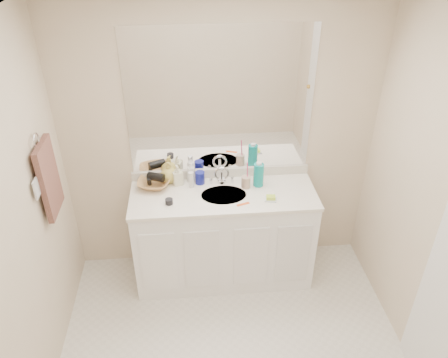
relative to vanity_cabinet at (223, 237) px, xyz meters
name	(u,v)px	position (x,y,z in m)	size (l,w,h in m)	color
ceiling	(244,35)	(0.00, -1.02, 1.97)	(2.60, 2.60, 0.02)	white
wall_back	(220,143)	(0.00, 0.28, 0.77)	(2.60, 0.02, 2.40)	beige
wall_left	(7,260)	(-1.30, -1.02, 0.77)	(0.02, 2.60, 2.40)	beige
vanity_cabinet	(223,237)	(0.00, 0.00, 0.00)	(1.50, 0.55, 0.85)	white
countertop	(223,195)	(0.00, 0.00, 0.44)	(1.52, 0.57, 0.03)	white
backsplash	(221,173)	(0.00, 0.26, 0.50)	(1.52, 0.03, 0.08)	beige
sink_basin	(224,196)	(0.00, -0.02, 0.44)	(0.37, 0.37, 0.02)	beige
faucet	(222,177)	(0.00, 0.16, 0.51)	(0.02, 0.02, 0.11)	silver
mirror	(220,103)	(0.00, 0.27, 1.14)	(1.48, 0.01, 1.20)	white
blue_mug	(200,178)	(-0.18, 0.17, 0.51)	(0.08, 0.08, 0.11)	navy
tan_cup	(246,182)	(0.19, 0.08, 0.51)	(0.07, 0.07, 0.10)	tan
toothbrush	(247,172)	(0.20, 0.08, 0.60)	(0.01, 0.01, 0.19)	#E33B78
mouthwash_bottle	(259,175)	(0.30, 0.10, 0.56)	(0.08, 0.08, 0.20)	#0B8C89
soap_dish	(271,199)	(0.37, -0.13, 0.46)	(0.10, 0.08, 0.01)	silver
green_soap	(271,197)	(0.37, -0.13, 0.48)	(0.07, 0.05, 0.03)	#BEE437
orange_comb	(243,204)	(0.14, -0.17, 0.46)	(0.11, 0.02, 0.00)	#F9571A
dark_jar	(169,201)	(-0.44, -0.11, 0.48)	(0.06, 0.06, 0.04)	black
extra_white_bottle	(191,180)	(-0.26, 0.12, 0.52)	(0.04, 0.04, 0.14)	silver
soap_bottle_white	(191,172)	(-0.26, 0.22, 0.54)	(0.07, 0.07, 0.18)	white
soap_bottle_cream	(177,175)	(-0.37, 0.18, 0.54)	(0.08, 0.08, 0.18)	beige
soap_bottle_yellow	(169,172)	(-0.44, 0.22, 0.55)	(0.15, 0.15, 0.19)	gold
wicker_basket	(154,183)	(-0.57, 0.16, 0.49)	(0.27, 0.27, 0.07)	#AB7945
hair_dryer	(156,177)	(-0.55, 0.16, 0.54)	(0.07, 0.07, 0.14)	black
towel_ring	(36,141)	(-1.27, -0.25, 1.12)	(0.11, 0.11, 0.01)	silver
hand_towel	(49,179)	(-1.25, -0.25, 0.82)	(0.04, 0.32, 0.55)	#4B2E28
switch_plate	(36,188)	(-1.27, -0.45, 0.88)	(0.01, 0.09, 0.13)	silver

